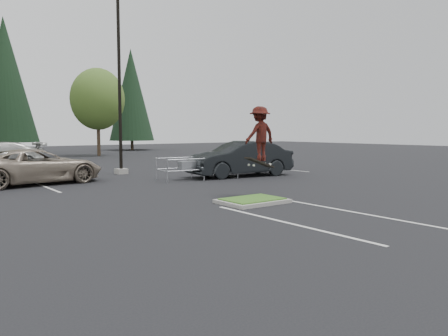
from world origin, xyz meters
TOP-DOWN VIEW (x-y plane):
  - ground at (0.00, 0.00)m, footprint 120.00×120.00m
  - grass_median at (0.00, 0.00)m, footprint 2.20×1.60m
  - stall_lines at (-1.35, 6.02)m, footprint 22.62×17.60m
  - light_pole at (0.50, 12.00)m, footprint 0.70×0.60m
  - decid_c at (5.99, 29.83)m, footprint 5.12×5.12m
  - conif_b at (0.00, 40.50)m, footprint 6.38×6.38m
  - conif_c at (14.00, 39.50)m, footprint 5.50×5.50m
  - cart_corral at (2.05, 7.21)m, footprint 4.10×1.85m
  - skateboarder at (1.20, 1.00)m, footprint 1.33×0.79m
  - car_l_tan at (-4.50, 9.97)m, footprint 6.08×3.29m
  - car_r_charc at (5.12, 7.00)m, footprint 5.92×2.69m
  - car_r_black at (8.00, 9.95)m, footprint 4.94×3.04m

SIDE VIEW (x-z plane):
  - ground at x=0.00m, z-range 0.00..0.00m
  - stall_lines at x=-1.35m, z-range 0.00..0.01m
  - grass_median at x=0.00m, z-range 0.00..0.16m
  - cart_corral at x=2.05m, z-range 0.14..1.27m
  - car_r_black at x=8.00m, z-range 0.00..1.57m
  - car_l_tan at x=-4.50m, z-range 0.00..1.62m
  - car_r_charc at x=5.12m, z-range 0.00..1.88m
  - skateboarder at x=1.20m, z-range 1.17..3.47m
  - light_pole at x=0.50m, z-range -0.50..9.62m
  - decid_c at x=5.99m, z-range 1.06..9.45m
  - conif_c at x=14.00m, z-range 0.60..13.10m
  - conif_b at x=0.00m, z-range 0.60..15.10m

